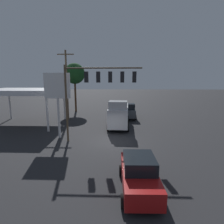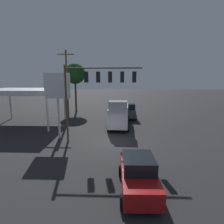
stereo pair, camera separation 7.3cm
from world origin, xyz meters
The scene contains 9 objects.
ground_plane centered at (0.00, 0.00, 0.00)m, with size 200.00×200.00×0.00m, color #262628.
traffic_signal_assembly centered at (1.32, -0.07, 5.66)m, with size 7.22×0.43×7.36m.
utility_pole centered at (6.91, -9.53, 5.40)m, with size 2.40×0.26×10.22m.
gas_station_canopy centered at (11.82, -6.63, 4.46)m, with size 9.74×7.94×4.81m.
price_sign centered at (5.48, -1.10, 5.02)m, with size 2.60×0.27×6.68m.
delivery_truck centered at (-0.77, -5.56, 1.69)m, with size 2.88×6.92×3.58m.
pickup_parked centered at (-2.34, -11.07, 1.11)m, with size 2.31×5.22×2.40m.
sedan_far centered at (-1.75, 7.57, 0.95)m, with size 2.11×4.42×1.93m.
street_tree centered at (7.43, -16.75, 7.13)m, with size 3.84×3.84×9.10m.
Camera 2 is at (-0.61, 16.38, 5.95)m, focal length 28.00 mm.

